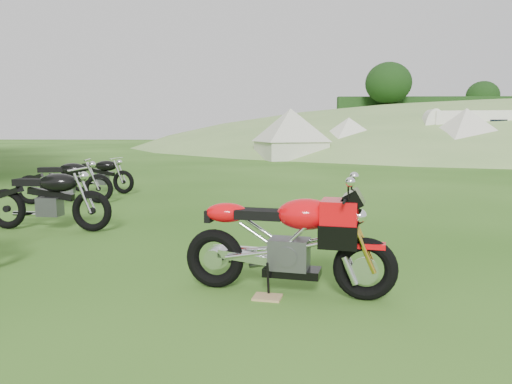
# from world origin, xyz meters

# --- Properties ---
(ground) EXTENTS (120.00, 120.00, 0.00)m
(ground) POSITION_xyz_m (0.00, 0.00, 0.00)
(ground) COLOR #245111
(ground) RESTS_ON ground
(sport_motorcycle) EXTENTS (2.02, 0.91, 1.18)m
(sport_motorcycle) POSITION_xyz_m (0.45, -0.76, 0.59)
(sport_motorcycle) COLOR red
(sport_motorcycle) RESTS_ON ground
(plywood_board) EXTENTS (0.30, 0.26, 0.02)m
(plywood_board) POSITION_xyz_m (0.27, -0.92, 0.01)
(plywood_board) COLOR tan
(plywood_board) RESTS_ON ground
(vintage_moto_b) EXTENTS (2.03, 0.68, 1.05)m
(vintage_moto_b) POSITION_xyz_m (-3.18, 2.08, 0.52)
(vintage_moto_b) COLOR black
(vintage_moto_b) RESTS_ON ground
(vintage_moto_c) EXTENTS (1.95, 0.75, 1.00)m
(vintage_moto_c) POSITION_xyz_m (-4.06, 4.77, 0.50)
(vintage_moto_c) COLOR black
(vintage_moto_c) RESTS_ON ground
(vintage_moto_d) EXTENTS (1.81, 0.89, 0.93)m
(vintage_moto_d) POSITION_xyz_m (-3.92, 6.57, 0.46)
(vintage_moto_d) COLOR black
(vintage_moto_d) RESTS_ON ground
(tent_left) EXTENTS (3.76, 3.76, 2.57)m
(tent_left) POSITION_xyz_m (1.14, 19.79, 1.29)
(tent_left) COLOR beige
(tent_left) RESTS_ON ground
(tent_mid) EXTENTS (3.38, 3.38, 2.30)m
(tent_mid) POSITION_xyz_m (4.28, 21.38, 1.15)
(tent_mid) COLOR silver
(tent_mid) RESTS_ON ground
(tent_right) EXTENTS (3.49, 3.49, 2.55)m
(tent_right) POSITION_xyz_m (9.49, 18.91, 1.28)
(tent_right) COLOR silver
(tent_right) RESTS_ON ground
(caravan) EXTENTS (5.60, 3.10, 2.49)m
(caravan) POSITION_xyz_m (10.75, 20.98, 1.24)
(caravan) COLOR white
(caravan) RESTS_ON ground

